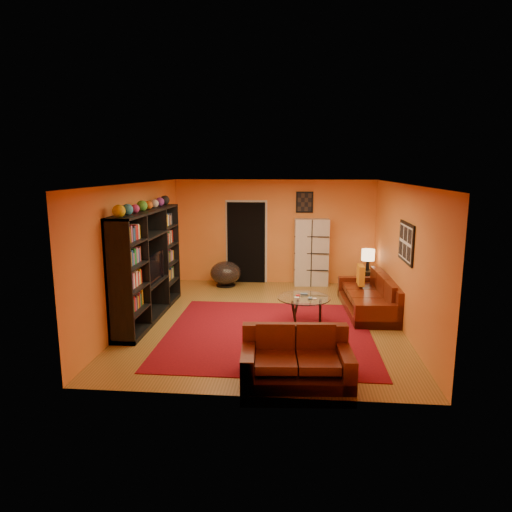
# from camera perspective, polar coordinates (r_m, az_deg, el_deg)

# --- Properties ---
(floor) EXTENTS (6.00, 6.00, 0.00)m
(floor) POSITION_cam_1_polar(r_m,az_deg,el_deg) (8.87, 1.21, -8.01)
(floor) COLOR brown
(floor) RESTS_ON ground
(ceiling) EXTENTS (6.00, 6.00, 0.00)m
(ceiling) POSITION_cam_1_polar(r_m,az_deg,el_deg) (8.39, 1.29, 9.03)
(ceiling) COLOR white
(ceiling) RESTS_ON wall_back
(wall_back) EXTENTS (6.00, 0.00, 6.00)m
(wall_back) POSITION_cam_1_polar(r_m,az_deg,el_deg) (11.49, 2.26, 3.04)
(wall_back) COLOR orange
(wall_back) RESTS_ON floor
(wall_front) EXTENTS (6.00, 0.00, 6.00)m
(wall_front) POSITION_cam_1_polar(r_m,az_deg,el_deg) (5.62, -0.83, -5.39)
(wall_front) COLOR orange
(wall_front) RESTS_ON floor
(wall_left) EXTENTS (0.00, 6.00, 6.00)m
(wall_left) POSITION_cam_1_polar(r_m,az_deg,el_deg) (9.05, -14.75, 0.52)
(wall_left) COLOR orange
(wall_left) RESTS_ON floor
(wall_right) EXTENTS (0.00, 6.00, 6.00)m
(wall_right) POSITION_cam_1_polar(r_m,az_deg,el_deg) (8.73, 17.85, -0.01)
(wall_right) COLOR orange
(wall_right) RESTS_ON floor
(rug) EXTENTS (3.60, 3.60, 0.01)m
(rug) POSITION_cam_1_polar(r_m,az_deg,el_deg) (8.20, 1.58, -9.58)
(rug) COLOR maroon
(rug) RESTS_ON floor
(doorway) EXTENTS (0.95, 0.10, 2.04)m
(doorway) POSITION_cam_1_polar(r_m,az_deg,el_deg) (11.55, -1.23, 1.68)
(doorway) COLOR black
(doorway) RESTS_ON floor
(wall_art_right) EXTENTS (0.03, 1.00, 0.70)m
(wall_art_right) POSITION_cam_1_polar(r_m,az_deg,el_deg) (8.39, 18.27, 1.61)
(wall_art_right) COLOR black
(wall_art_right) RESTS_ON wall_right
(wall_art_back) EXTENTS (0.42, 0.03, 0.52)m
(wall_art_back) POSITION_cam_1_polar(r_m,az_deg,el_deg) (11.38, 6.09, 6.71)
(wall_art_back) COLOR black
(wall_art_back) RESTS_ON wall_back
(entertainment_unit) EXTENTS (0.45, 3.00, 2.10)m
(entertainment_unit) POSITION_cam_1_polar(r_m,az_deg,el_deg) (9.02, -13.33, -1.06)
(entertainment_unit) COLOR black
(entertainment_unit) RESTS_ON floor
(tv) EXTENTS (0.96, 0.13, 0.55)m
(tv) POSITION_cam_1_polar(r_m,az_deg,el_deg) (8.99, -13.07, -1.44)
(tv) COLOR black
(tv) RESTS_ON entertainment_unit
(sofa) EXTENTS (1.04, 2.32, 0.85)m
(sofa) POSITION_cam_1_polar(r_m,az_deg,el_deg) (9.62, 14.41, -5.06)
(sofa) COLOR #4A1409
(sofa) RESTS_ON rug
(loveseat) EXTENTS (1.56, 1.00, 0.85)m
(loveseat) POSITION_cam_1_polar(r_m,az_deg,el_deg) (6.49, 5.02, -12.67)
(loveseat) COLOR #4A1409
(loveseat) RESTS_ON rug
(throw_pillow) EXTENTS (0.12, 0.42, 0.42)m
(throw_pillow) POSITION_cam_1_polar(r_m,az_deg,el_deg) (10.01, 12.96, -2.33)
(throw_pillow) COLOR orange
(throw_pillow) RESTS_ON sofa
(coffee_table) EXTENTS (0.99, 0.99, 0.50)m
(coffee_table) POSITION_cam_1_polar(r_m,az_deg,el_deg) (8.61, 6.00, -5.48)
(coffee_table) COLOR silver
(coffee_table) RESTS_ON floor
(storage_cabinet) EXTENTS (0.86, 0.44, 1.66)m
(storage_cabinet) POSITION_cam_1_polar(r_m,az_deg,el_deg) (11.36, 6.92, 0.47)
(storage_cabinet) COLOR silver
(storage_cabinet) RESTS_ON floor
(bowl_chair) EXTENTS (0.76, 0.76, 0.61)m
(bowl_chair) POSITION_cam_1_polar(r_m,az_deg,el_deg) (11.29, -3.82, -2.13)
(bowl_chair) COLOR black
(bowl_chair) RESTS_ON floor
(side_table) EXTENTS (0.44, 0.44, 0.50)m
(side_table) POSITION_cam_1_polar(r_m,az_deg,el_deg) (11.15, 13.69, -3.01)
(side_table) COLOR black
(side_table) RESTS_ON floor
(table_lamp) EXTENTS (0.30, 0.30, 0.51)m
(table_lamp) POSITION_cam_1_polar(r_m,az_deg,el_deg) (11.02, 13.83, 0.07)
(table_lamp) COLOR black
(table_lamp) RESTS_ON side_table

